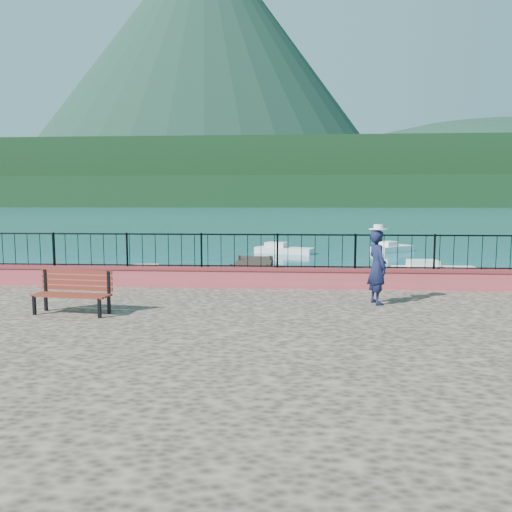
# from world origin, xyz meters

# --- Properties ---
(ground) EXTENTS (2000.00, 2000.00, 0.00)m
(ground) POSITION_xyz_m (0.00, 0.00, 0.00)
(ground) COLOR #19596B
(ground) RESTS_ON ground
(parapet) EXTENTS (28.00, 0.46, 0.58)m
(parapet) POSITION_xyz_m (0.00, 3.70, 1.49)
(parapet) COLOR #B24048
(parapet) RESTS_ON promenade
(railing) EXTENTS (27.00, 0.05, 0.95)m
(railing) POSITION_xyz_m (0.00, 3.70, 2.25)
(railing) COLOR black
(railing) RESTS_ON parapet
(dock) EXTENTS (2.00, 16.00, 0.30)m
(dock) POSITION_xyz_m (-2.00, 12.00, 0.15)
(dock) COLOR #2D231C
(dock) RESTS_ON ground
(far_forest) EXTENTS (900.00, 60.00, 18.00)m
(far_forest) POSITION_xyz_m (0.00, 300.00, 9.00)
(far_forest) COLOR black
(far_forest) RESTS_ON ground
(foothills) EXTENTS (900.00, 120.00, 44.00)m
(foothills) POSITION_xyz_m (0.00, 360.00, 22.00)
(foothills) COLOR black
(foothills) RESTS_ON ground
(volcano) EXTENTS (560.00, 560.00, 380.00)m
(volcano) POSITION_xyz_m (-120.00, 700.00, 190.00)
(volcano) COLOR #142D23
(volcano) RESTS_ON ground
(companion_hill) EXTENTS (448.00, 384.00, 180.00)m
(companion_hill) POSITION_xyz_m (220.00, 560.00, 0.00)
(companion_hill) COLOR #142D23
(companion_hill) RESTS_ON ground
(park_bench) EXTENTS (1.77, 0.77, 0.95)m
(park_bench) POSITION_xyz_m (-4.72, 0.01, 1.49)
(park_bench) COLOR black
(park_bench) RESTS_ON promenade
(person) EXTENTS (0.59, 0.75, 1.81)m
(person) POSITION_xyz_m (2.16, 1.58, 2.10)
(person) COLOR #111634
(person) RESTS_ON promenade
(hat) EXTENTS (0.44, 0.44, 0.12)m
(hat) POSITION_xyz_m (2.16, 1.58, 3.07)
(hat) COLOR white
(hat) RESTS_ON person
(boat_0) EXTENTS (3.46, 1.84, 0.80)m
(boat_0) POSITION_xyz_m (-6.08, 11.69, 0.40)
(boat_0) COLOR silver
(boat_0) RESTS_ON ground
(boat_1) EXTENTS (4.49, 2.14, 0.80)m
(boat_1) POSITION_xyz_m (2.69, 8.83, 0.40)
(boat_1) COLOR white
(boat_1) RESTS_ON ground
(boat_2) EXTENTS (4.07, 1.40, 0.80)m
(boat_2) POSITION_xyz_m (7.23, 14.54, 0.40)
(boat_2) COLOR silver
(boat_2) RESTS_ON ground
(boat_4) EXTENTS (4.29, 2.61, 0.80)m
(boat_4) POSITION_xyz_m (-0.38, 24.58, 0.40)
(boat_4) COLOR silver
(boat_4) RESTS_ON ground
(boat_5) EXTENTS (3.37, 3.13, 0.80)m
(boat_5) POSITION_xyz_m (7.50, 26.36, 0.40)
(boat_5) COLOR white
(boat_5) RESTS_ON ground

